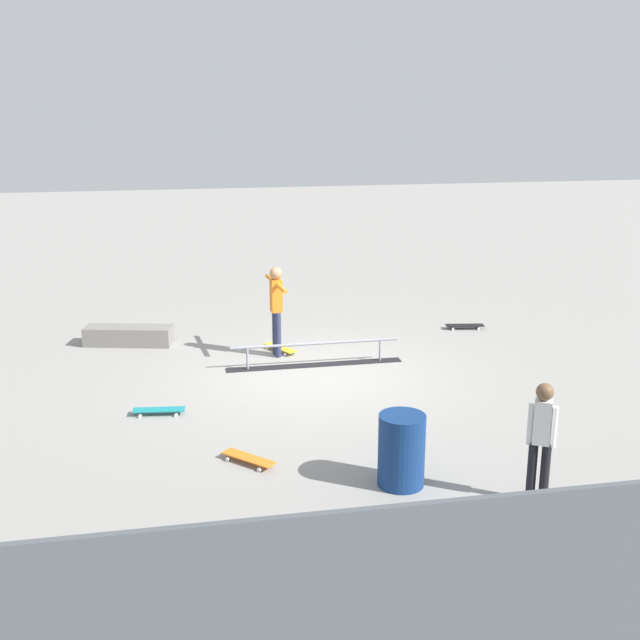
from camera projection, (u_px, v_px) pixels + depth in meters
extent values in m
plane|color=gray|center=(314.00, 375.00, 13.82)|extent=(60.00, 60.00, 0.00)
cube|color=black|center=(315.00, 365.00, 14.32)|extent=(3.24, 0.26, 0.01)
cylinder|color=gray|center=(380.00, 350.00, 14.50)|extent=(0.04, 0.04, 0.41)
cylinder|color=gray|center=(247.00, 359.00, 14.04)|extent=(0.04, 0.04, 0.41)
cylinder|color=gray|center=(315.00, 344.00, 14.21)|extent=(3.08, 0.07, 0.05)
cube|color=gray|center=(129.00, 336.00, 15.48)|extent=(1.77, 0.86, 0.37)
cylinder|color=#2D3351|center=(278.00, 335.00, 14.68)|extent=(0.14, 0.14, 0.86)
cylinder|color=#2D3351|center=(276.00, 332.00, 14.83)|extent=(0.14, 0.14, 0.86)
cube|color=orange|center=(276.00, 296.00, 14.55)|extent=(0.22, 0.25, 0.61)
sphere|color=#A87A56|center=(276.00, 273.00, 14.44)|extent=(0.23, 0.23, 0.23)
cylinder|color=orange|center=(281.00, 288.00, 14.12)|extent=(0.14, 0.58, 0.08)
cylinder|color=orange|center=(271.00, 279.00, 14.86)|extent=(0.14, 0.58, 0.08)
cube|color=yellow|center=(281.00, 348.00, 15.08)|extent=(0.57, 0.79, 0.02)
cylinder|color=white|center=(267.00, 348.00, 15.22)|extent=(0.05, 0.06, 0.05)
cylinder|color=white|center=(277.00, 346.00, 15.36)|extent=(0.05, 0.06, 0.05)
cylinder|color=white|center=(285.00, 355.00, 14.82)|extent=(0.05, 0.06, 0.05)
cylinder|color=white|center=(294.00, 352.00, 14.97)|extent=(0.05, 0.06, 0.05)
cylinder|color=black|center=(545.00, 473.00, 9.37)|extent=(0.15, 0.15, 0.77)
cylinder|color=black|center=(532.00, 472.00, 9.41)|extent=(0.15, 0.15, 0.77)
cube|color=white|center=(542.00, 422.00, 9.21)|extent=(0.26, 0.25, 0.54)
sphere|color=brown|center=(545.00, 392.00, 9.11)|extent=(0.21, 0.21, 0.21)
cylinder|color=white|center=(554.00, 427.00, 9.18)|extent=(0.10, 0.10, 0.51)
cylinder|color=white|center=(530.00, 424.00, 9.26)|extent=(0.10, 0.10, 0.51)
cube|color=teal|center=(159.00, 410.00, 12.08)|extent=(0.82, 0.29, 0.02)
cylinder|color=white|center=(140.00, 416.00, 11.96)|extent=(0.06, 0.04, 0.05)
cylinder|color=white|center=(142.00, 410.00, 12.18)|extent=(0.06, 0.04, 0.05)
cylinder|color=white|center=(176.00, 415.00, 12.00)|extent=(0.06, 0.04, 0.05)
cylinder|color=white|center=(178.00, 410.00, 12.22)|extent=(0.06, 0.04, 0.05)
cube|color=black|center=(465.00, 325.00, 16.56)|extent=(0.82, 0.32, 0.02)
cylinder|color=white|center=(476.00, 326.00, 16.69)|extent=(0.06, 0.04, 0.05)
cylinder|color=white|center=(479.00, 329.00, 16.47)|extent=(0.06, 0.04, 0.05)
cylinder|color=white|center=(451.00, 326.00, 16.67)|extent=(0.06, 0.04, 0.05)
cylinder|color=white|center=(453.00, 329.00, 16.45)|extent=(0.06, 0.04, 0.05)
cube|color=orange|center=(249.00, 458.00, 10.46)|extent=(0.70, 0.71, 0.02)
cylinder|color=white|center=(228.00, 459.00, 10.53)|extent=(0.06, 0.06, 0.05)
cylinder|color=white|center=(239.00, 453.00, 10.72)|extent=(0.06, 0.06, 0.05)
cylinder|color=white|center=(259.00, 470.00, 10.24)|extent=(0.06, 0.06, 0.05)
cylinder|color=white|center=(270.00, 463.00, 10.42)|extent=(0.06, 0.06, 0.05)
cylinder|color=navy|center=(401.00, 450.00, 9.79)|extent=(0.59, 0.59, 0.94)
cube|color=#4C5156|center=(508.00, 611.00, 5.91)|extent=(24.00, 0.06, 1.96)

